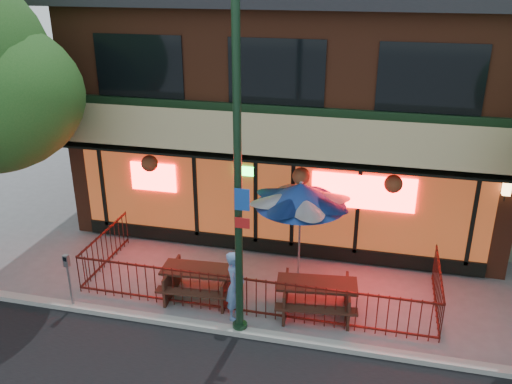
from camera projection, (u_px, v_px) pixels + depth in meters
ground at (245, 320)px, 12.18m from camera, size 80.00×80.00×0.00m
curb at (239, 331)px, 11.71m from camera, size 80.00×0.25×0.12m
restaurant_building at (301, 79)px, 16.99m from camera, size 12.96×9.49×8.05m
patio_fence at (250, 285)px, 12.39m from camera, size 8.44×2.62×1.00m
street_light at (238, 199)px, 10.61m from camera, size 0.43×0.32×7.00m
picnic_table_left at (200, 278)px, 12.89m from camera, size 1.86×1.47×0.76m
picnic_table_right at (317, 293)px, 12.28m from camera, size 1.96×1.59×0.77m
patio_umbrella at (301, 195)px, 13.25m from camera, size 2.26×2.26×2.58m
pedestrian at (235, 285)px, 12.00m from camera, size 0.43×0.63×1.64m
parking_meter_near at (68, 273)px, 12.25m from camera, size 0.13×0.11×1.41m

